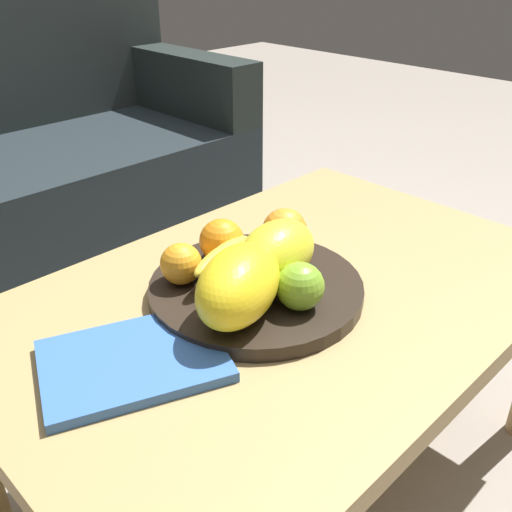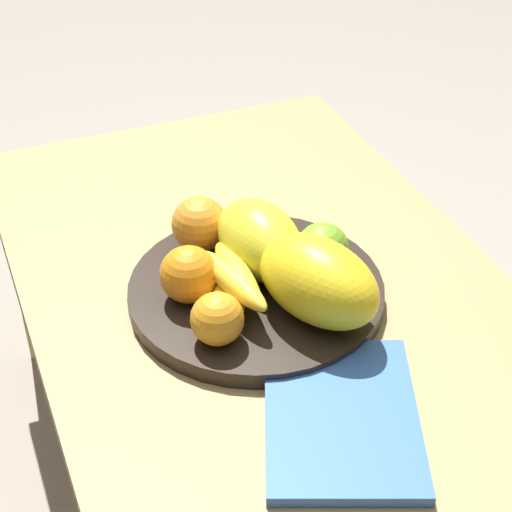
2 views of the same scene
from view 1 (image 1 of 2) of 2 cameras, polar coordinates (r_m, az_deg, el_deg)
The scene contains 11 objects.
ground_plane at distance 1.28m, azimuth 2.56°, elevation -20.74°, with size 8.00×8.00×0.00m, color gray.
coffee_table at distance 1.01m, azimuth 3.06°, elevation -5.76°, with size 1.02×0.67×0.45m.
fruit_bowl at distance 0.96m, azimuth -0.00°, elevation -3.26°, with size 0.36×0.36×0.03m, color black.
melon_large_front at distance 0.84m, azimuth -1.74°, elevation -2.90°, with size 0.18×0.11×0.11m, color yellow.
melon_smaller_beside at distance 0.94m, azimuth 2.09°, elevation 0.34°, with size 0.16×0.10×0.10m, color yellow.
orange_front at distance 1.00m, azimuth -3.42°, elevation 1.49°, with size 0.08×0.08×0.08m, color orange.
orange_left at distance 0.95m, azimuth -7.45°, elevation -0.77°, with size 0.07×0.07×0.07m, color orange.
orange_right at distance 1.03m, azimuth 2.86°, elevation 2.52°, with size 0.08×0.08×0.08m, color orange.
apple_front at distance 0.88m, azimuth 4.40°, elevation -3.01°, with size 0.07×0.07×0.07m, color #72A52A.
banana_bunch at distance 0.95m, azimuth -2.41°, elevation -0.54°, with size 0.18×0.11×0.06m.
magazine at distance 0.83m, azimuth -12.08°, elevation -10.12°, with size 0.25×0.18×0.02m, color #3665B9.
Camera 1 is at (-0.62, -0.55, 0.98)m, focal length 40.33 mm.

